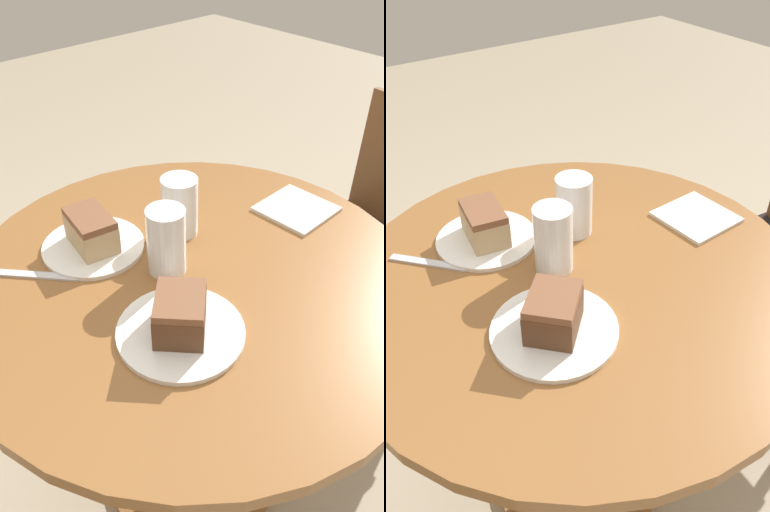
# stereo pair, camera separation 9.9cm
# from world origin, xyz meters

# --- Properties ---
(ground_plane) EXTENTS (8.00, 8.00, 0.00)m
(ground_plane) POSITION_xyz_m (0.00, 0.00, 0.00)
(ground_plane) COLOR tan
(table) EXTENTS (0.94, 0.94, 0.77)m
(table) POSITION_xyz_m (0.00, 0.00, 0.58)
(table) COLOR brown
(table) RESTS_ON ground_plane
(chair) EXTENTS (0.52, 0.47, 0.86)m
(chair) POSITION_xyz_m (0.03, 0.80, 0.46)
(chair) COLOR brown
(chair) RESTS_ON ground_plane
(plate_near) EXTENTS (0.22, 0.22, 0.01)m
(plate_near) POSITION_xyz_m (-0.20, -0.10, 0.77)
(plate_near) COLOR white
(plate_near) RESTS_ON table
(plate_far) EXTENTS (0.23, 0.23, 0.01)m
(plate_far) POSITION_xyz_m (0.11, -0.13, 0.77)
(plate_far) COLOR white
(plate_far) RESTS_ON table
(cake_slice_near) EXTENTS (0.13, 0.10, 0.08)m
(cake_slice_near) POSITION_xyz_m (-0.20, -0.10, 0.81)
(cake_slice_near) COLOR tan
(cake_slice_near) RESTS_ON plate_near
(cake_slice_far) EXTENTS (0.13, 0.13, 0.08)m
(cake_slice_far) POSITION_xyz_m (0.11, -0.13, 0.81)
(cake_slice_far) COLOR brown
(cake_slice_far) RESTS_ON plate_far
(glass_lemonade) EXTENTS (0.08, 0.08, 0.14)m
(glass_lemonade) POSITION_xyz_m (-0.04, -0.03, 0.83)
(glass_lemonade) COLOR beige
(glass_lemonade) RESTS_ON table
(glass_water) EXTENTS (0.08, 0.08, 0.13)m
(glass_water) POSITION_xyz_m (-0.12, 0.07, 0.82)
(glass_water) COLOR silver
(glass_water) RESTS_ON table
(napkin_stack) EXTENTS (0.16, 0.16, 0.01)m
(napkin_stack) POSITION_xyz_m (-0.00, 0.34, 0.77)
(napkin_stack) COLOR silver
(napkin_stack) RESTS_ON table
(fork) EXTENTS (0.14, 0.13, 0.00)m
(fork) POSITION_xyz_m (-0.20, -0.24, 0.77)
(fork) COLOR silver
(fork) RESTS_ON table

